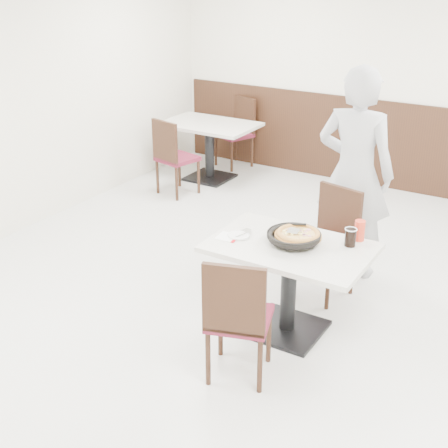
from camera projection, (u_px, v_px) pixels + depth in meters
The scene contains 19 objects.
floor at pixel (259, 310), 5.24m from camera, with size 7.00×7.00×0.00m, color silver.
wall_back at pixel (400, 77), 7.43m from camera, with size 6.00×0.04×2.80m, color silver.
wainscot_back at pixel (392, 146), 7.75m from camera, with size 5.90×0.03×1.10m, color black.
main_table at pixel (288, 289), 4.81m from camera, with size 1.20×0.80×0.75m, color beige, non-canonical shape.
chair_near at pixel (240, 315), 4.28m from camera, with size 0.42×0.42×0.95m, color black, non-canonical shape.
chair_far at pixel (325, 245), 5.31m from camera, with size 0.42×0.42×0.95m, color black, non-canonical shape.
trivet at pixel (294, 241), 4.69m from camera, with size 0.12×0.12×0.04m, color black.
pizza_pan at pixel (294, 238), 4.67m from camera, with size 0.38×0.38×0.01m, color black.
pizza at pixel (298, 236), 4.67m from camera, with size 0.35×0.35×0.02m, color #B17C38.
pizza_server at pixel (293, 231), 4.68m from camera, with size 0.08×0.11×0.00m, color white.
napkin at pixel (228, 237), 4.80m from camera, with size 0.16×0.16×0.00m, color white.
side_plate at pixel (239, 235), 4.80m from camera, with size 0.17×0.17×0.01m, color white.
fork at pixel (243, 234), 4.80m from camera, with size 0.02×0.16×0.00m, color white.
cola_glass at pixel (350, 238), 4.63m from camera, with size 0.08×0.08×0.13m, color black.
red_cup at pixel (360, 231), 4.71m from camera, with size 0.08×0.08×0.16m, color red.
diner_person at pixel (355, 173), 5.53m from camera, with size 0.70×0.46×1.92m, color #B9BABF.
bg_table_left at pixel (210, 151), 8.15m from camera, with size 1.20×0.80×0.75m, color beige, non-canonical shape.
bg_chair_left_near at pixel (177, 157), 7.60m from camera, with size 0.42×0.42×0.95m, color black, non-canonical shape.
bg_chair_left_far at pixel (234, 133), 8.60m from camera, with size 0.42×0.42×0.95m, color black, non-canonical shape.
Camera 1 is at (2.08, -4.02, 2.76)m, focal length 50.00 mm.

